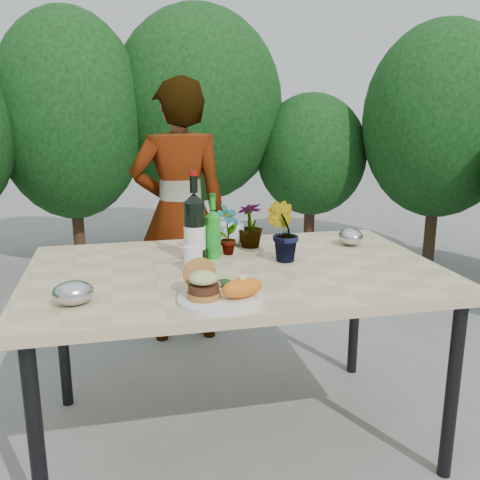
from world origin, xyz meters
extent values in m
plane|color=slate|center=(0.00, 0.00, 0.00)|extent=(80.00, 80.00, 0.00)
cube|color=#CFB78A|center=(0.00, 0.00, 0.73)|extent=(1.60, 1.00, 0.04)
cylinder|color=black|center=(-0.72, -0.42, 0.35)|extent=(0.05, 0.05, 0.71)
cylinder|color=black|center=(0.72, -0.42, 0.35)|extent=(0.05, 0.05, 0.71)
cylinder|color=black|center=(-0.72, 0.42, 0.35)|extent=(0.05, 0.05, 0.71)
cylinder|color=black|center=(0.72, 0.42, 0.35)|extent=(0.05, 0.05, 0.71)
cylinder|color=#382316|center=(-0.80, 2.80, 0.21)|extent=(0.10, 0.10, 0.42)
ellipsoid|color=#1D571D|center=(-0.80, 2.80, 1.29)|extent=(1.25, 1.25, 1.74)
cylinder|color=#382316|center=(0.30, 3.00, 0.25)|extent=(0.10, 0.10, 0.50)
ellipsoid|color=#1D571D|center=(0.30, 3.00, 1.37)|extent=(1.53, 1.53, 1.75)
cylinder|color=#382316|center=(1.30, 2.70, 0.19)|extent=(0.10, 0.10, 0.38)
ellipsoid|color=#1D571D|center=(1.30, 2.70, 0.93)|extent=(1.00, 1.00, 1.11)
cylinder|color=#382316|center=(2.20, 2.10, 0.22)|extent=(0.10, 0.10, 0.44)
ellipsoid|color=#1D571D|center=(2.20, 2.10, 1.25)|extent=(1.27, 1.27, 1.62)
cylinder|color=white|center=(-0.13, -0.35, 0.76)|extent=(0.28, 0.28, 0.01)
cylinder|color=#B7722D|center=(-0.18, -0.35, 0.78)|extent=(0.11, 0.11, 0.02)
cylinder|color=#472314|center=(-0.18, -0.35, 0.80)|extent=(0.10, 0.10, 0.02)
ellipsoid|color=beige|center=(-0.18, -0.35, 0.83)|extent=(0.10, 0.10, 0.04)
cylinder|color=#B7722D|center=(-0.18, -0.28, 0.82)|extent=(0.11, 0.06, 0.11)
ellipsoid|color=orange|center=(-0.06, -0.37, 0.80)|extent=(0.17, 0.12, 0.06)
ellipsoid|color=olive|center=(-0.13, -0.26, 0.78)|extent=(0.04, 0.04, 0.02)
ellipsoid|color=#193814|center=(-0.10, -0.26, 0.78)|extent=(0.06, 0.04, 0.03)
cylinder|color=black|center=(-0.14, 0.14, 0.87)|extent=(0.08, 0.08, 0.24)
cylinder|color=white|center=(-0.14, 0.14, 0.85)|extent=(0.09, 0.09, 0.10)
cone|color=black|center=(-0.14, 0.14, 1.01)|extent=(0.08, 0.08, 0.04)
cylinder|color=black|center=(-0.14, 0.14, 1.06)|extent=(0.03, 0.03, 0.07)
cylinder|color=maroon|center=(-0.14, 0.14, 1.11)|extent=(0.04, 0.04, 0.02)
cylinder|color=#1C9B1F|center=(-0.06, 0.15, 0.84)|extent=(0.06, 0.06, 0.17)
cylinder|color=#198C26|center=(-0.06, 0.15, 0.82)|extent=(0.07, 0.07, 0.07)
cone|color=#1C9B1F|center=(-0.06, 0.15, 0.94)|extent=(0.06, 0.06, 0.03)
cylinder|color=#1C9B1F|center=(-0.06, 0.15, 0.98)|extent=(0.02, 0.02, 0.05)
cylinder|color=#0C5919|center=(-0.06, 0.15, 1.01)|extent=(0.03, 0.03, 0.01)
cylinder|color=white|center=(-0.17, 0.00, 0.80)|extent=(0.07, 0.07, 0.09)
imported|color=#21551D|center=(0.01, 0.19, 0.86)|extent=(0.14, 0.13, 0.22)
imported|color=#245B1F|center=(0.21, 0.05, 0.87)|extent=(0.17, 0.17, 0.24)
imported|color=#21531C|center=(0.13, 0.29, 0.85)|extent=(0.13, 0.13, 0.20)
imported|color=white|center=(0.05, 0.35, 0.80)|extent=(0.16, 0.16, 0.10)
ellipsoid|color=#ADAFB4|center=(-0.59, -0.28, 0.79)|extent=(0.15, 0.13, 0.08)
ellipsoid|color=#B6B8BD|center=(0.59, 0.22, 0.79)|extent=(0.12, 0.14, 0.08)
imported|color=#975D4B|center=(-0.10, 1.07, 0.76)|extent=(0.56, 0.38, 1.53)
camera|label=1|loc=(-0.43, -1.96, 1.37)|focal=40.00mm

